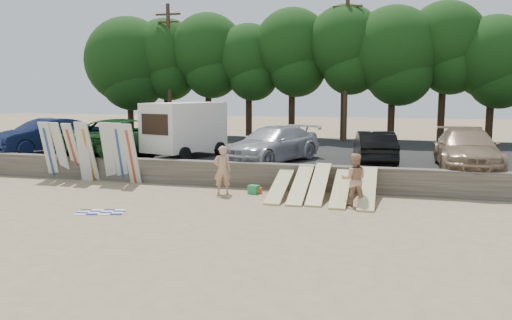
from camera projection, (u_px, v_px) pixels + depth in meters
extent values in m
plane|color=tan|center=(243.00, 204.00, 17.01)|extent=(120.00, 120.00, 0.00)
cube|color=#6B6356|center=(264.00, 176.00, 19.82)|extent=(44.00, 0.50, 1.00)
cube|color=#282828|center=(298.00, 156.00, 27.01)|extent=(44.00, 14.50, 0.70)
cylinder|color=#382616|center=(131.00, 110.00, 36.46)|extent=(0.44, 0.44, 3.61)
sphere|color=#234B15|center=(129.00, 61.00, 35.98)|extent=(6.25, 6.25, 6.25)
cylinder|color=#382616|center=(167.00, 108.00, 36.32)|extent=(0.44, 0.44, 3.89)
sphere|color=#234B15|center=(166.00, 55.00, 35.80)|extent=(5.17, 5.17, 5.17)
cylinder|color=#382616|center=(209.00, 107.00, 35.48)|extent=(0.44, 0.44, 4.05)
sphere|color=#234B15|center=(208.00, 51.00, 34.95)|extent=(5.22, 5.22, 5.22)
cylinder|color=#382616|center=(249.00, 110.00, 34.74)|extent=(0.44, 0.44, 3.70)
sphere|color=#234B15|center=(249.00, 57.00, 34.25)|extent=(4.59, 4.59, 4.59)
cylinder|color=#382616|center=(292.00, 107.00, 33.93)|extent=(0.44, 0.44, 4.12)
sphere|color=#234B15|center=(292.00, 47.00, 33.38)|extent=(5.17, 5.17, 5.17)
cylinder|color=#382616|center=(344.00, 107.00, 32.57)|extent=(0.44, 0.44, 4.18)
sphere|color=#234B15|center=(345.00, 44.00, 32.01)|extent=(4.95, 4.95, 4.95)
cylinder|color=#382616|center=(391.00, 111.00, 31.74)|extent=(0.44, 0.44, 3.81)
sphere|color=#234B15|center=(394.00, 51.00, 31.23)|extent=(5.64, 5.64, 5.64)
cylinder|color=#382616|center=(441.00, 108.00, 31.45)|extent=(0.44, 0.44, 4.20)
sphere|color=#234B15|center=(445.00, 41.00, 30.89)|extent=(4.96, 4.96, 4.96)
cylinder|color=#382616|center=(490.00, 114.00, 30.50)|extent=(0.44, 0.44, 3.50)
sphere|color=#234B15|center=(493.00, 57.00, 30.03)|extent=(5.05, 5.05, 5.05)
cylinder|color=#473321|center=(169.00, 71.00, 34.19)|extent=(0.26, 0.26, 9.00)
cube|color=#473321|center=(168.00, 14.00, 33.67)|extent=(1.80, 0.12, 0.12)
cube|color=#473321|center=(168.00, 22.00, 33.74)|extent=(1.50, 0.10, 0.10)
cylinder|color=#473321|center=(346.00, 69.00, 31.10)|extent=(0.26, 0.26, 9.00)
cube|color=#473321|center=(348.00, 6.00, 30.59)|extent=(1.80, 0.12, 0.12)
cube|color=#473321|center=(347.00, 15.00, 30.65)|extent=(1.50, 0.10, 0.10)
cube|color=white|center=(185.00, 126.00, 23.70)|extent=(3.13, 4.49, 2.24)
cube|color=black|center=(155.00, 124.00, 21.94)|extent=(1.47, 0.48, 0.92)
cylinder|color=black|center=(149.00, 151.00, 23.30)|extent=(0.39, 0.70, 0.67)
cylinder|color=black|center=(185.00, 155.00, 22.18)|extent=(0.39, 0.70, 0.67)
cylinder|color=black|center=(186.00, 146.00, 25.52)|extent=(0.39, 0.70, 0.67)
cylinder|color=black|center=(220.00, 149.00, 24.40)|extent=(0.39, 0.70, 0.67)
imported|color=#111B3E|center=(45.00, 136.00, 25.62)|extent=(3.73, 5.57, 1.74)
imported|color=#17401A|center=(124.00, 137.00, 24.40)|extent=(3.57, 6.76, 1.81)
imported|color=#B1B1B7|center=(273.00, 144.00, 22.30)|extent=(4.16, 5.83, 1.57)
imported|color=black|center=(374.00, 147.00, 21.60)|extent=(2.11, 4.52, 1.43)
imported|color=#A18366|center=(467.00, 149.00, 20.08)|extent=(2.28, 5.57, 1.61)
cube|color=silver|center=(49.00, 151.00, 21.71)|extent=(0.52, 0.72, 2.53)
cube|color=silver|center=(61.00, 151.00, 21.63)|extent=(0.59, 0.81, 2.52)
cube|color=silver|center=(73.00, 152.00, 21.52)|extent=(0.59, 0.90, 2.49)
cube|color=silver|center=(84.00, 152.00, 21.14)|extent=(0.54, 0.57, 2.57)
cube|color=silver|center=(89.00, 152.00, 21.17)|extent=(0.61, 0.80, 2.53)
cube|color=silver|center=(109.00, 152.00, 21.01)|extent=(0.53, 0.62, 2.56)
cube|color=silver|center=(120.00, 153.00, 20.86)|extent=(0.53, 0.69, 2.54)
cube|color=silver|center=(131.00, 154.00, 20.52)|extent=(0.54, 0.76, 2.53)
cube|color=#D7CB87|center=(280.00, 185.00, 18.13)|extent=(0.56, 2.90, 0.89)
cube|color=#D7CB87|center=(301.00, 184.00, 17.92)|extent=(0.56, 2.86, 1.03)
cube|color=#D7CB87|center=(319.00, 184.00, 17.83)|extent=(0.56, 2.84, 1.10)
cube|color=#D7CB87|center=(341.00, 187.00, 17.47)|extent=(0.56, 2.89, 0.95)
cube|color=#D7CB87|center=(368.00, 188.00, 17.16)|extent=(0.56, 2.86, 1.04)
imported|color=tan|center=(222.00, 170.00, 18.62)|extent=(0.79, 0.67, 1.82)
imported|color=tan|center=(354.00, 180.00, 16.70)|extent=(0.94, 0.77, 1.77)
cube|color=#299752|center=(254.00, 189.00, 18.74)|extent=(0.45, 0.39, 0.32)
cube|color=#D85619|center=(258.00, 190.00, 18.81)|extent=(0.34, 0.30, 0.22)
plane|color=white|center=(101.00, 212.00, 15.86)|extent=(1.85, 1.85, 0.00)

